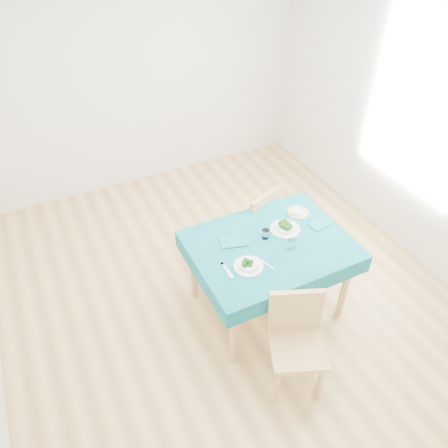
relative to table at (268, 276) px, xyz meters
name	(u,v)px	position (x,y,z in m)	size (l,w,h in m)	color
room_shell	(224,174)	(-0.28, 0.30, 0.97)	(4.02, 4.52, 2.73)	#A57E44
table	(268,276)	(0.00, 0.00, 0.00)	(1.31, 0.99, 0.76)	#095763
chair_near	(298,343)	(-0.21, -0.77, 0.12)	(0.40, 0.44, 1.00)	tan
chair_far	(250,216)	(0.19, 0.68, 0.12)	(0.40, 0.44, 1.00)	tan
bowl_near	(249,264)	(-0.29, -0.15, 0.41)	(0.23, 0.23, 0.07)	white
bowl_far	(285,226)	(0.21, 0.10, 0.42)	(0.26, 0.26, 0.08)	white
fork_near	(227,270)	(-0.46, -0.11, 0.38)	(0.02, 0.18, 0.00)	silver
knife_near	(265,263)	(-0.16, -0.17, 0.38)	(0.01, 0.20, 0.00)	silver
fork_far	(275,230)	(0.12, 0.14, 0.38)	(0.02, 0.17, 0.00)	silver
knife_far	(315,225)	(0.47, 0.04, 0.38)	(0.01, 0.19, 0.00)	silver
napkin_near	(233,241)	(-0.26, 0.16, 0.39)	(0.22, 0.16, 0.01)	#0D626D
napkin_far	(320,224)	(0.51, 0.03, 0.38)	(0.18, 0.13, 0.01)	#0D626D
tumbler_center	(265,234)	(0.00, 0.09, 0.42)	(0.06, 0.06, 0.08)	white
tumbler_side	(291,244)	(0.13, -0.11, 0.42)	(0.06, 0.06, 0.08)	white
side_plate	(298,212)	(0.44, 0.25, 0.38)	(0.19, 0.19, 0.01)	#C9D467
bread_slice	(298,211)	(0.44, 0.25, 0.40)	(0.11, 0.11, 0.02)	beige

